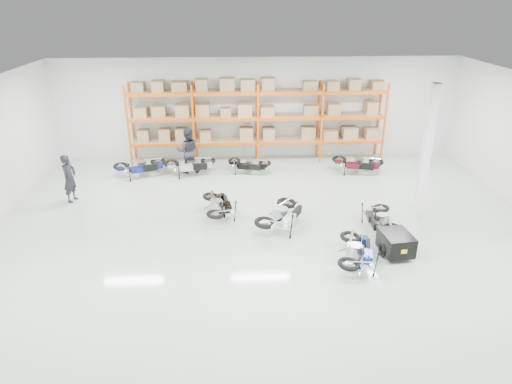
{
  "coord_description": "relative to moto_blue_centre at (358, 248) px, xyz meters",
  "views": [
    {
      "loc": [
        -1.04,
        -13.31,
        7.02
      ],
      "look_at": [
        -0.37,
        0.23,
        1.1
      ],
      "focal_mm": 32.0,
      "sensor_mm": 36.0,
      "label": 1
    }
  ],
  "objects": [
    {
      "name": "person_left",
      "position": [
        -9.34,
        4.79,
        0.34
      ],
      "size": [
        0.57,
        0.73,
        1.77
      ],
      "primitive_type": "imported",
      "rotation": [
        0.0,
        0.0,
        1.32
      ],
      "color": "black",
      "rests_on": "ground"
    },
    {
      "name": "room",
      "position": [
        -2.32,
        2.51,
        1.7
      ],
      "size": [
        18.0,
        18.0,
        18.0
      ],
      "color": "#AEC2AF",
      "rests_on": "ground"
    },
    {
      "name": "trailer",
      "position": [
        1.24,
        0.44,
        -0.13
      ],
      "size": [
        0.91,
        1.71,
        0.71
      ],
      "rotation": [
        0.0,
        0.0,
        0.12
      ],
      "color": "black",
      "rests_on": "ground"
    },
    {
      "name": "moto_back_b",
      "position": [
        -5.23,
        7.26,
        0.02
      ],
      "size": [
        1.99,
        1.23,
        1.21
      ],
      "primitive_type": null,
      "rotation": [
        0.0,
        -0.09,
        1.75
      ],
      "color": "#A5AAAF",
      "rests_on": "ground"
    },
    {
      "name": "pallet_rack",
      "position": [
        -2.32,
        8.96,
        1.71
      ],
      "size": [
        11.28,
        0.98,
        3.62
      ],
      "color": "#DB4E0B",
      "rests_on": "ground"
    },
    {
      "name": "moto_touring_right",
      "position": [
        1.24,
        2.04,
        -0.04
      ],
      "size": [
        0.94,
        1.71,
        1.07
      ],
      "primitive_type": null,
      "rotation": [
        0.0,
        -0.09,
        -0.07
      ],
      "color": "black",
      "rests_on": "ground"
    },
    {
      "name": "moto_back_c",
      "position": [
        -2.8,
        7.33,
        -0.05
      ],
      "size": [
        1.78,
        1.24,
        1.05
      ],
      "primitive_type": null,
      "rotation": [
        0.0,
        -0.09,
        1.28
      ],
      "color": "black",
      "rests_on": "ground"
    },
    {
      "name": "moto_back_d",
      "position": [
        1.82,
        7.09,
        0.02
      ],
      "size": [
        2.02,
        1.35,
        1.2
      ],
      "primitive_type": null,
      "rotation": [
        0.0,
        -0.09,
        1.32
      ],
      "color": "#420D16",
      "rests_on": "ground"
    },
    {
      "name": "person_back",
      "position": [
        -5.33,
        7.51,
        0.41
      ],
      "size": [
        1.0,
        0.81,
        1.92
      ],
      "primitive_type": "imported",
      "rotation": [
        0.0,
        0.0,
        3.24
      ],
      "color": "#22222A",
      "rests_on": "ground"
    },
    {
      "name": "moto_back_a",
      "position": [
        -7.28,
        7.16,
        0.02
      ],
      "size": [
        2.04,
        1.46,
        1.19
      ],
      "primitive_type": null,
      "rotation": [
        0.0,
        -0.09,
        1.9
      ],
      "color": "navy",
      "rests_on": "ground"
    },
    {
      "name": "moto_silver_left",
      "position": [
        -1.85,
        2.31,
        0.05
      ],
      "size": [
        1.84,
        2.19,
        1.27
      ],
      "primitive_type": null,
      "rotation": [
        0.0,
        -0.09,
        2.61
      ],
      "color": "silver",
      "rests_on": "ground"
    },
    {
      "name": "moto_black_far_left",
      "position": [
        -3.92,
        3.25,
        -0.02
      ],
      "size": [
        1.1,
        1.83,
        1.12
      ],
      "primitive_type": null,
      "rotation": [
        0.0,
        -0.09,
        3.29
      ],
      "color": "black",
      "rests_on": "ground"
    },
    {
      "name": "moto_blue_centre",
      "position": [
        0.0,
        0.0,
        0.0
      ],
      "size": [
        1.32,
        1.96,
        1.16
      ],
      "primitive_type": null,
      "rotation": [
        0.0,
        -0.09,
        2.88
      ],
      "color": "#081453",
      "rests_on": "ground"
    },
    {
      "name": "structural_column",
      "position": [
        2.88,
        3.01,
        1.7
      ],
      "size": [
        0.25,
        0.25,
        4.5
      ],
      "primitive_type": "cube",
      "color": "white",
      "rests_on": "ground"
    }
  ]
}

